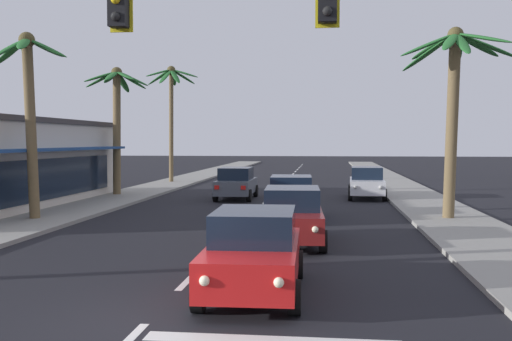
# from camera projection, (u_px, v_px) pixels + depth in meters

# --- Properties ---
(ground_plane) EXTENTS (220.00, 220.00, 0.00)m
(ground_plane) POSITION_uv_depth(u_px,v_px,m) (145.00, 324.00, 10.07)
(ground_plane) COLOR black
(sidewalk_right) EXTENTS (3.20, 110.00, 0.14)m
(sidewalk_right) POSITION_uv_depth(u_px,v_px,m) (425.00, 203.00, 28.99)
(sidewalk_right) COLOR gray
(sidewalk_right) RESTS_ON ground
(sidewalk_left) EXTENTS (3.20, 110.00, 0.14)m
(sidewalk_left) POSITION_uv_depth(u_px,v_px,m) (115.00, 199.00, 30.81)
(sidewalk_left) COLOR gray
(sidewalk_left) RESTS_ON ground
(lane_markings) EXTENTS (4.28, 86.90, 0.01)m
(lane_markings) POSITION_uv_depth(u_px,v_px,m) (273.00, 204.00, 29.11)
(lane_markings) COLOR silver
(lane_markings) RESTS_ON ground
(traffic_signal_mast) EXTENTS (11.26, 0.41, 6.98)m
(traffic_signal_mast) POSITION_uv_depth(u_px,v_px,m) (335.00, 30.00, 10.19)
(traffic_signal_mast) COLOR #2D2D33
(traffic_signal_mast) RESTS_ON ground
(sedan_lead_at_stop_bar) EXTENTS (2.03, 4.48, 1.68)m
(sedan_lead_at_stop_bar) POSITION_uv_depth(u_px,v_px,m) (254.00, 251.00, 12.04)
(sedan_lead_at_stop_bar) COLOR red
(sedan_lead_at_stop_bar) RESTS_ON ground
(sedan_third_in_queue) EXTENTS (2.11, 4.51, 1.68)m
(sedan_third_in_queue) POSITION_uv_depth(u_px,v_px,m) (292.00, 215.00, 17.88)
(sedan_third_in_queue) COLOR maroon
(sedan_third_in_queue) RESTS_ON ground
(sedan_fifth_in_queue) EXTENTS (2.10, 4.51, 1.68)m
(sedan_fifth_in_queue) POSITION_uv_depth(u_px,v_px,m) (291.00, 197.00, 23.81)
(sedan_fifth_in_queue) COLOR navy
(sedan_fifth_in_queue) RESTS_ON ground
(sedan_oncoming_far) EXTENTS (1.95, 4.45, 1.68)m
(sedan_oncoming_far) POSITION_uv_depth(u_px,v_px,m) (236.00, 183.00, 31.51)
(sedan_oncoming_far) COLOR #4C515B
(sedan_oncoming_far) RESTS_ON ground
(sedan_parked_nearest_kerb) EXTENTS (2.08, 4.50, 1.68)m
(sedan_parked_nearest_kerb) POSITION_uv_depth(u_px,v_px,m) (367.00, 182.00, 31.93)
(sedan_parked_nearest_kerb) COLOR silver
(sedan_parked_nearest_kerb) RESTS_ON ground
(palm_left_second) EXTENTS (3.05, 3.16, 7.18)m
(palm_left_second) POSITION_uv_depth(u_px,v_px,m) (29.00, 95.00, 22.55)
(palm_left_second) COLOR brown
(palm_left_second) RESTS_ON ground
(palm_left_third) EXTENTS (3.46, 3.44, 7.12)m
(palm_left_third) POSITION_uv_depth(u_px,v_px,m) (117.00, 108.00, 32.75)
(palm_left_third) COLOR brown
(palm_left_third) RESTS_ON ground
(palm_left_farthest) EXTENTS (3.81, 3.60, 8.45)m
(palm_left_farthest) POSITION_uv_depth(u_px,v_px,m) (171.00, 96.00, 42.81)
(palm_left_farthest) COLOR brown
(palm_left_farthest) RESTS_ON ground
(palm_right_second) EXTENTS (4.55, 4.64, 7.39)m
(palm_right_second) POSITION_uv_depth(u_px,v_px,m) (454.00, 85.00, 22.63)
(palm_right_second) COLOR brown
(palm_right_second) RESTS_ON ground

